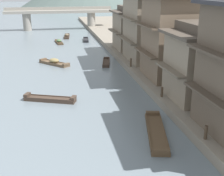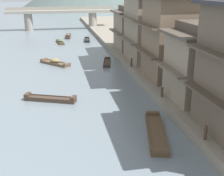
# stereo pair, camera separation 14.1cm
# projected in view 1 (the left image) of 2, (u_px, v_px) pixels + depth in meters

# --- Properties ---
(riverbank_right) EXTENTS (18.00, 110.00, 0.69)m
(riverbank_right) POSITION_uv_depth(u_px,v_px,m) (182.00, 57.00, 40.71)
(riverbank_right) COLOR gray
(riverbank_right) RESTS_ON ground
(boat_moored_nearest) EXTENTS (1.32, 4.15, 0.44)m
(boat_moored_nearest) POSITION_uv_depth(u_px,v_px,m) (86.00, 40.00, 54.33)
(boat_moored_nearest) COLOR #232326
(boat_moored_nearest) RESTS_ON ground
(boat_moored_second) EXTENTS (2.47, 5.87, 0.47)m
(boat_moored_second) POSITION_uv_depth(u_px,v_px,m) (156.00, 132.00, 20.07)
(boat_moored_second) COLOR brown
(boat_moored_second) RESTS_ON ground
(boat_moored_third) EXTENTS (1.40, 4.73, 0.70)m
(boat_moored_third) POSITION_uv_depth(u_px,v_px,m) (67.00, 36.00, 58.03)
(boat_moored_third) COLOR #423328
(boat_moored_third) RESTS_ON ground
(boat_moored_far) EXTENTS (1.43, 4.19, 0.66)m
(boat_moored_far) POSITION_uv_depth(u_px,v_px,m) (59.00, 42.00, 52.25)
(boat_moored_far) COLOR brown
(boat_moored_far) RESTS_ON ground
(boat_midriver_drifting) EXTENTS (4.56, 2.53, 0.56)m
(boat_midriver_drifting) POSITION_uv_depth(u_px,v_px,m) (50.00, 99.00, 25.84)
(boat_midriver_drifting) COLOR #423328
(boat_midriver_drifting) RESTS_ON ground
(boat_midriver_upstream) EXTENTS (3.86, 4.17, 0.80)m
(boat_midriver_upstream) POSITION_uv_depth(u_px,v_px,m) (54.00, 62.00, 37.86)
(boat_midriver_upstream) COLOR brown
(boat_midriver_upstream) RESTS_ON ground
(boat_upstream_distant) EXTENTS (1.73, 4.40, 0.41)m
(boat_upstream_distant) POSITION_uv_depth(u_px,v_px,m) (106.00, 63.00, 38.39)
(boat_upstream_distant) COLOR #423328
(boat_upstream_distant) RESTS_ON ground
(house_waterfront_second) EXTENTS (6.23, 5.60, 6.14)m
(house_waterfront_second) POSITION_uv_depth(u_px,v_px,m) (204.00, 63.00, 23.73)
(house_waterfront_second) COLOR gray
(house_waterfront_second) RESTS_ON riverbank_right
(house_waterfront_tall) EXTENTS (5.63, 6.42, 8.74)m
(house_waterfront_tall) POSITION_uv_depth(u_px,v_px,m) (171.00, 35.00, 29.11)
(house_waterfront_tall) COLOR #75604C
(house_waterfront_tall) RESTS_ON riverbank_right
(house_waterfront_narrow) EXTENTS (6.21, 7.58, 8.74)m
(house_waterfront_narrow) POSITION_uv_depth(u_px,v_px,m) (149.00, 25.00, 36.17)
(house_waterfront_narrow) COLOR gray
(house_waterfront_narrow) RESTS_ON riverbank_right
(house_waterfront_far) EXTENTS (5.22, 6.71, 6.14)m
(house_waterfront_far) POSITION_uv_depth(u_px,v_px,m) (130.00, 28.00, 43.15)
(house_waterfront_far) COLOR gray
(house_waterfront_far) RESTS_ON riverbank_right
(mooring_post_dock_near) EXTENTS (0.20, 0.20, 0.90)m
(mooring_post_dock_near) POSITION_uv_depth(u_px,v_px,m) (206.00, 132.00, 17.91)
(mooring_post_dock_near) COLOR #473828
(mooring_post_dock_near) RESTS_ON riverbank_right
(mooring_post_dock_mid) EXTENTS (0.20, 0.20, 0.86)m
(mooring_post_dock_mid) POSITION_uv_depth(u_px,v_px,m) (162.00, 92.00, 24.81)
(mooring_post_dock_mid) COLOR #473828
(mooring_post_dock_mid) RESTS_ON riverbank_right
(mooring_post_dock_far) EXTENTS (0.20, 0.20, 0.99)m
(mooring_post_dock_far) POSITION_uv_depth(u_px,v_px,m) (131.00, 62.00, 34.14)
(mooring_post_dock_far) COLOR #473828
(mooring_post_dock_far) RESTS_ON riverbank_right
(stone_bridge) EXTENTS (24.08, 2.40, 5.04)m
(stone_bridge) POSITION_uv_depth(u_px,v_px,m) (59.00, 15.00, 67.17)
(stone_bridge) COLOR gray
(stone_bridge) RESTS_ON ground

